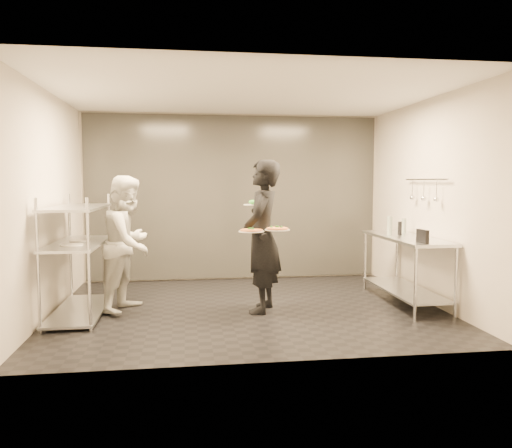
{
  "coord_description": "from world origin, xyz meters",
  "views": [
    {
      "loc": [
        -0.8,
        -6.44,
        1.69
      ],
      "look_at": [
        0.13,
        0.19,
        1.1
      ],
      "focal_mm": 35.0,
      "sensor_mm": 36.0,
      "label": 1
    }
  ],
  "objects": [
    {
      "name": "utensil_rail",
      "position": [
        2.43,
        -0.0,
        1.55
      ],
      "size": [
        0.07,
        1.2,
        0.31
      ],
      "color": "silver",
      "rests_on": "room_shell"
    },
    {
      "name": "pizza_plate_near",
      "position": [
        -0.01,
        -0.39,
        1.07
      ],
      "size": [
        0.32,
        0.32,
        0.05
      ],
      "color": "silver",
      "rests_on": "waiter"
    },
    {
      "name": "room_shell",
      "position": [
        0.0,
        1.18,
        1.4
      ],
      "size": [
        5.0,
        4.0,
        2.8
      ],
      "color": "black",
      "rests_on": "ground"
    },
    {
      "name": "bottle_green",
      "position": [
        2.05,
        0.25,
        1.05
      ],
      "size": [
        0.07,
        0.07,
        0.26
      ],
      "primitive_type": "cylinder",
      "color": "gray",
      "rests_on": "prep_counter"
    },
    {
      "name": "pass_rack",
      "position": [
        -2.15,
        -0.0,
        0.77
      ],
      "size": [
        0.6,
        1.6,
        1.5
      ],
      "color": "silver",
      "rests_on": "ground"
    },
    {
      "name": "pos_monitor",
      "position": [
        2.06,
        -0.72,
        1.0
      ],
      "size": [
        0.06,
        0.24,
        0.17
      ],
      "primitive_type": "cube",
      "rotation": [
        0.0,
        0.0,
        0.05
      ],
      "color": "black",
      "rests_on": "prep_counter"
    },
    {
      "name": "salad_plate",
      "position": [
        0.08,
        0.11,
        1.39
      ],
      "size": [
        0.25,
        0.25,
        0.07
      ],
      "color": "silver",
      "rests_on": "waiter"
    },
    {
      "name": "pizza_plate_far",
      "position": [
        0.31,
        -0.4,
        1.09
      ],
      "size": [
        0.31,
        0.31,
        0.05
      ],
      "color": "silver",
      "rests_on": "waiter"
    },
    {
      "name": "chef",
      "position": [
        -1.55,
        0.14,
        0.87
      ],
      "size": [
        0.93,
        1.03,
        1.75
      ],
      "primitive_type": "imported",
      "rotation": [
        0.0,
        0.0,
        1.2
      ],
      "color": "beige",
      "rests_on": "ground"
    },
    {
      "name": "bottle_dark",
      "position": [
        2.18,
        0.2,
        1.01
      ],
      "size": [
        0.05,
        0.05,
        0.19
      ],
      "primitive_type": "cylinder",
      "color": "black",
      "rests_on": "prep_counter"
    },
    {
      "name": "waiter",
      "position": [
        0.15,
        -0.18,
        0.97
      ],
      "size": [
        0.68,
        0.82,
        1.95
      ],
      "primitive_type": "imported",
      "rotation": [
        0.0,
        0.0,
        -1.91
      ],
      "color": "black",
      "rests_on": "ground"
    },
    {
      "name": "prep_counter",
      "position": [
        2.18,
        0.0,
        0.63
      ],
      "size": [
        0.6,
        1.8,
        0.92
      ],
      "color": "silver",
      "rests_on": "ground"
    },
    {
      "name": "bottle_clear",
      "position": [
        2.34,
        0.42,
        1.03
      ],
      "size": [
        0.06,
        0.06,
        0.22
      ],
      "primitive_type": "cylinder",
      "color": "gray",
      "rests_on": "prep_counter"
    }
  ]
}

